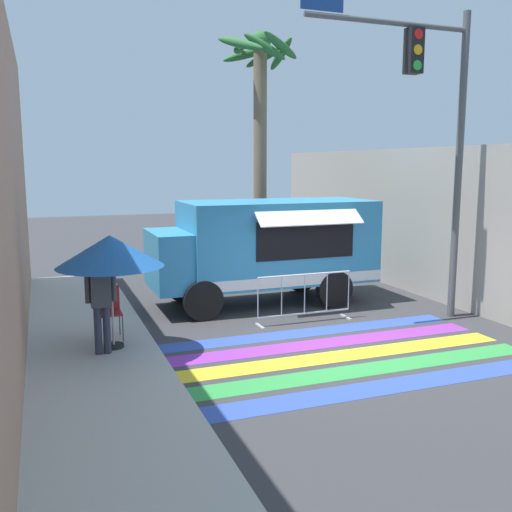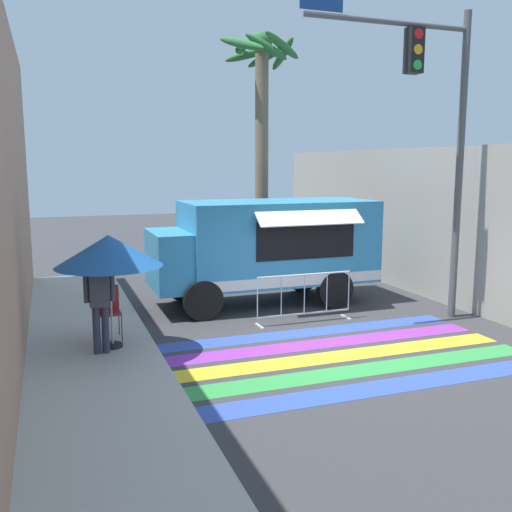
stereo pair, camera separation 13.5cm
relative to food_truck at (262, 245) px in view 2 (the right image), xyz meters
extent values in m
plane|color=#38383A|center=(0.04, -3.32, -1.46)|extent=(60.00, 60.00, 0.00)
cube|color=#B7B5AD|center=(-5.32, -3.32, -1.39)|extent=(4.40, 16.00, 0.14)
cube|color=tan|center=(-5.48, -3.32, 1.56)|extent=(0.25, 16.00, 6.05)
cube|color=#A39E93|center=(4.31, -0.32, 0.46)|extent=(0.20, 16.00, 3.84)
cube|color=#334FB2|center=(0.04, -5.66, -1.46)|extent=(6.40, 0.56, 0.01)
cube|color=green|center=(0.04, -4.90, -1.46)|extent=(6.40, 0.56, 0.01)
cube|color=yellow|center=(0.04, -4.14, -1.46)|extent=(6.40, 0.56, 0.01)
cube|color=purple|center=(0.04, -3.38, -1.46)|extent=(6.40, 0.56, 0.01)
cube|color=#334FB2|center=(0.04, -2.62, -1.46)|extent=(6.40, 0.56, 0.01)
cube|color=#338CBF|center=(0.42, 0.01, 0.09)|extent=(4.62, 2.07, 1.98)
cube|color=#338CBF|center=(-1.89, 0.01, -0.23)|extent=(1.63, 1.91, 1.33)
cube|color=#1E232D|center=(-2.66, 0.01, 0.10)|extent=(0.06, 1.66, 0.51)
cube|color=black|center=(0.69, -1.05, 0.24)|extent=(2.45, 0.03, 0.89)
cube|color=white|center=(0.69, -1.25, 0.76)|extent=(2.55, 0.43, 0.31)
cube|color=white|center=(0.42, -1.04, -0.72)|extent=(4.62, 0.01, 0.24)
cylinder|color=black|center=(-1.75, -0.95, -1.01)|extent=(0.90, 0.22, 0.90)
cylinder|color=black|center=(-1.75, 0.96, -1.01)|extent=(0.90, 0.22, 0.90)
cylinder|color=black|center=(1.51, -0.95, -1.01)|extent=(0.90, 0.22, 0.90)
cylinder|color=black|center=(1.51, 0.96, -1.01)|extent=(0.90, 0.22, 0.90)
cylinder|color=#515456|center=(3.61, -2.59, 1.83)|extent=(0.16, 0.16, 6.59)
cylinder|color=#515456|center=(1.73, -2.59, 4.74)|extent=(3.76, 0.11, 0.11)
cube|color=black|center=(2.29, -2.62, 4.23)|extent=(0.32, 0.28, 0.90)
cylinder|color=red|center=(2.29, -2.76, 4.53)|extent=(0.20, 0.02, 0.20)
cylinder|color=#F2A519|center=(2.29, -2.76, 4.23)|extent=(0.20, 0.02, 0.20)
cylinder|color=green|center=(2.29, -2.76, 3.93)|extent=(0.20, 0.02, 0.20)
cube|color=navy|center=(0.20, -2.61, 4.96)|extent=(0.90, 0.02, 0.28)
cylinder|color=black|center=(-3.89, -2.62, -1.29)|extent=(0.36, 0.36, 0.06)
cylinder|color=#B2B2B7|center=(-3.89, -2.62, -0.30)|extent=(0.04, 0.04, 2.05)
cone|color=#1E59A5|center=(-3.89, -2.62, 0.44)|extent=(1.89, 1.89, 0.56)
cylinder|color=#4C4C51|center=(-4.13, -2.33, -1.08)|extent=(0.02, 0.02, 0.49)
cylinder|color=#4C4C51|center=(-3.68, -2.33, -1.08)|extent=(0.02, 0.02, 0.49)
cylinder|color=#4C4C51|center=(-4.13, -1.88, -1.08)|extent=(0.02, 0.02, 0.49)
cylinder|color=#4C4C51|center=(-3.68, -1.88, -1.08)|extent=(0.02, 0.02, 0.49)
cube|color=#B22626|center=(-3.90, -2.10, -0.82)|extent=(0.48, 0.48, 0.03)
cube|color=#B22626|center=(-3.90, -1.88, -0.57)|extent=(0.48, 0.03, 0.47)
cylinder|color=#2D3347|center=(-4.17, -2.89, -0.90)|extent=(0.13, 0.13, 0.84)
cylinder|color=#2D3347|center=(-4.02, -2.89, -0.90)|extent=(0.13, 0.13, 0.84)
cube|color=#3F3F47|center=(-4.10, -2.89, -0.14)|extent=(0.34, 0.20, 0.68)
cylinder|color=#3F3F47|center=(-4.32, -2.89, -0.11)|extent=(0.09, 0.09, 0.58)
cylinder|color=#3F3F47|center=(-3.88, -2.89, -0.11)|extent=(0.09, 0.09, 0.58)
sphere|color=brown|center=(-4.10, -2.89, 0.34)|extent=(0.24, 0.24, 0.24)
cylinder|color=#B7BABF|center=(0.27, -1.88, -0.40)|extent=(2.17, 0.04, 0.04)
cylinder|color=#B7BABF|center=(0.27, -1.88, -1.27)|extent=(2.17, 0.04, 0.04)
cylinder|color=#B7BABF|center=(-0.81, -1.88, -0.83)|extent=(0.02, 0.02, 0.87)
cylinder|color=#B7BABF|center=(-0.27, -1.88, -0.83)|extent=(0.02, 0.02, 0.87)
cylinder|color=#B7BABF|center=(0.27, -1.88, -0.83)|extent=(0.02, 0.02, 0.87)
cylinder|color=#B7BABF|center=(0.82, -1.88, -0.83)|extent=(0.02, 0.02, 0.87)
cylinder|color=#B7BABF|center=(1.36, -1.88, -0.83)|extent=(0.02, 0.02, 0.87)
cube|color=#B7BABF|center=(-0.76, -1.88, -1.45)|extent=(0.06, 0.44, 0.03)
cube|color=#B7BABF|center=(1.31, -1.88, -1.45)|extent=(0.06, 0.44, 0.03)
cylinder|color=#7A664C|center=(1.07, 2.88, 1.87)|extent=(0.38, 0.38, 6.67)
sphere|color=#2D6B33|center=(1.07, 2.88, 5.36)|extent=(0.60, 0.60, 0.60)
ellipsoid|color=#2D6B33|center=(1.74, 2.96, 5.09)|extent=(0.38, 1.29, 0.91)
ellipsoid|color=#2D6B33|center=(1.51, 3.45, 5.13)|extent=(1.25, 1.04, 0.83)
ellipsoid|color=#2D6B33|center=(1.03, 3.73, 5.18)|extent=(1.70, 0.31, 0.74)
ellipsoid|color=#2D6B33|center=(0.54, 3.18, 5.19)|extent=(0.80, 1.19, 0.58)
ellipsoid|color=#2D6B33|center=(0.32, 2.49, 5.20)|extent=(1.01, 1.61, 0.70)
ellipsoid|color=#2D6B33|center=(0.95, 2.24, 5.11)|extent=(1.28, 0.46, 0.84)
ellipsoid|color=#2D6B33|center=(1.43, 2.23, 5.17)|extent=(1.41, 0.92, 0.72)
camera|label=1|loc=(-4.98, -12.80, 1.95)|focal=40.00mm
camera|label=2|loc=(-4.85, -12.85, 1.95)|focal=40.00mm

